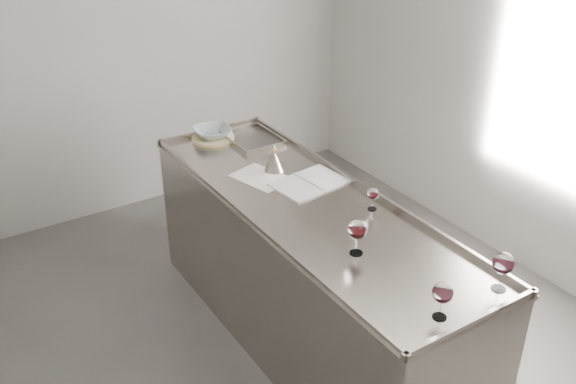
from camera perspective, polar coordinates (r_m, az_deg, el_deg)
room_shell at (r=2.82m, az=-2.96°, el=1.83°), size 4.54×5.04×2.84m
counter at (r=3.75m, az=1.74°, el=-7.35°), size 0.77×2.42×0.97m
wine_glass_left at (r=3.04m, az=6.19°, el=-3.39°), size 0.09×0.09×0.18m
wine_glass_middle at (r=2.70m, az=13.59°, el=-8.76°), size 0.09×0.09×0.17m
wine_glass_right at (r=2.93m, az=18.58°, el=-6.09°), size 0.10×0.10×0.19m
wine_glass_small at (r=3.44m, az=7.57°, el=-0.22°), size 0.06×0.06×0.13m
notebook at (r=3.71m, az=1.92°, el=0.82°), size 0.44×0.33×0.02m
loose_paper_top at (r=3.78m, az=-2.41°, el=1.32°), size 0.31×0.38×0.00m
trivet at (r=4.32m, az=-6.68°, el=4.81°), size 0.29×0.29×0.02m
ceramic_bowl at (r=4.30m, az=-6.71°, el=5.30°), size 0.28×0.28×0.06m
wine_funnel at (r=3.84m, az=-1.26°, el=2.67°), size 0.12×0.12×0.18m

